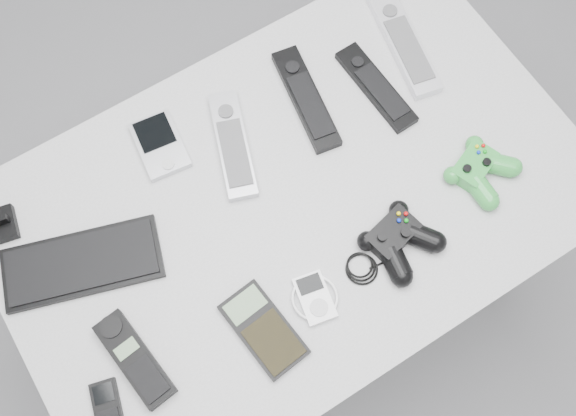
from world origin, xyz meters
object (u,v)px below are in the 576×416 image
remote_black_b (376,87)px  mobile_phone (108,410)px  pda (160,145)px  pda_keyboard (82,263)px  remote_silver_b (404,43)px  controller_green (480,169)px  controller_black (398,239)px  cordless_handset (134,359)px  mp3_player (315,298)px  desk (292,211)px  calculator (263,329)px  remote_silver_a (233,144)px  remote_black_a (306,98)px

remote_black_b → mobile_phone: (-0.73, -0.27, -0.00)m
pda → pda_keyboard: bearing=-142.8°
remote_silver_b → controller_green: size_ratio=1.93×
controller_black → pda: bearing=112.2°
cordless_handset → pda: bearing=49.1°
pda → mp3_player: 0.42m
mp3_player → cordless_handset: bearing=178.6°
pda_keyboard → cordless_handset: size_ratio=1.61×
pda_keyboard → cordless_handset: 0.20m
remote_black_b → mp3_player: 0.44m
desk → controller_black: (0.12, -0.17, 0.09)m
remote_black_b → calculator: size_ratio=1.29×
desk → controller_green: 0.37m
desk → remote_silver_a: (-0.04, 0.15, 0.08)m
mobile_phone → calculator: size_ratio=0.61×
remote_black_b → calculator: remote_black_b is taller
desk → pda: (-0.16, 0.23, 0.07)m
remote_silver_a → remote_black_a: 0.17m
remote_black_a → mobile_phone: size_ratio=2.36×
pda_keyboard → remote_black_a: remote_black_a is taller
remote_black_b → controller_green: size_ratio=1.62×
remote_silver_a → remote_silver_b: bearing=21.2°
desk → controller_green: controller_green is taller
pda_keyboard → mobile_phone: (-0.08, -0.25, -0.00)m
mobile_phone → cordless_handset: size_ratio=0.56×
controller_black → calculator: bearing=169.2°
desk → calculator: bearing=-133.7°
desk → pda_keyboard: (-0.39, 0.09, 0.07)m
remote_black_a → cordless_handset: (-0.52, -0.27, 0.00)m
remote_black_a → cordless_handset: bearing=-142.8°
calculator → controller_black: size_ratio=0.73×
remote_black_b → pda: bearing=162.8°
desk → controller_black: controller_black is taller
remote_silver_a → mobile_phone: bearing=-124.3°
pda → remote_black_b: same height
cordless_handset → mp3_player: size_ratio=1.96×
pda → remote_silver_b: bearing=0.5°
cordless_handset → controller_black: 0.51m
remote_silver_a → remote_black_a: (0.17, 0.01, -0.00)m
pda_keyboard → remote_black_b: (0.65, 0.02, 0.00)m
pda_keyboard → remote_black_b: size_ratio=1.34×
remote_black_a → cordless_handset: cordless_handset is taller
remote_black_a → mp3_player: 0.40m
calculator → remote_silver_b: bearing=26.3°
remote_black_b → remote_black_a: bearing=156.9°
pda_keyboard → remote_black_b: remote_black_b is taller
mobile_phone → calculator: same height
cordless_handset → remote_silver_b: bearing=13.2°
remote_silver_a → controller_green: (0.36, -0.29, 0.01)m
pda → cordless_handset: (-0.23, -0.33, 0.00)m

